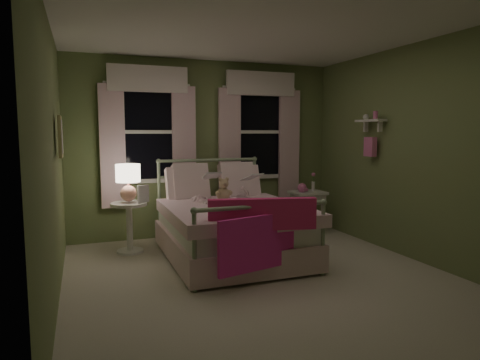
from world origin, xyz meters
name	(u,v)px	position (x,y,z in m)	size (l,w,h in m)	color
room_shell	(261,156)	(0.00, 0.00, 1.30)	(4.20, 4.20, 4.20)	beige
bed	(230,226)	(-0.06, 0.82, 0.38)	(1.58, 2.04, 1.18)	white
pink_throw	(263,225)	(-0.06, -0.21, 0.61)	(1.09, 0.40, 0.71)	#E52C72
child_left	(199,180)	(-0.34, 1.24, 0.94)	(0.27, 0.18, 0.73)	#F7D1DD
child_right	(240,180)	(0.22, 1.24, 0.91)	(0.33, 0.25, 0.67)	#F7D1DD
book_left	(204,180)	(-0.34, 0.99, 0.96)	(0.20, 0.27, 0.03)	beige
book_right	(246,181)	(0.22, 0.99, 0.92)	(0.20, 0.27, 0.02)	beige
teddy_bear	(223,191)	(-0.06, 1.08, 0.79)	(0.23, 0.18, 0.31)	tan
nightstand_left	(129,220)	(-1.21, 1.46, 0.42)	(0.46, 0.46, 0.65)	white
table_lamp	(128,179)	(-1.21, 1.46, 0.95)	(0.31, 0.31, 0.48)	tan
book_nightstand	(138,202)	(-1.11, 1.38, 0.66)	(0.16, 0.22, 0.02)	beige
nightstand_right	(308,198)	(1.45, 1.57, 0.55)	(0.50, 0.40, 0.64)	white
pink_toy	(302,188)	(1.35, 1.57, 0.71)	(0.14, 0.20, 0.14)	pink
bud_vase	(313,182)	(1.57, 1.62, 0.79)	(0.06, 0.06, 0.28)	white
window_left	(149,127)	(-0.85, 2.03, 1.62)	(1.34, 0.13, 1.96)	black
window_right	(260,127)	(0.85, 2.03, 1.62)	(1.34, 0.13, 1.96)	black
wall_shelf	(370,134)	(1.90, 0.70, 1.52)	(0.15, 0.50, 0.60)	white
framed_picture	(60,137)	(-1.95, 0.60, 1.50)	(0.03, 0.32, 0.42)	beige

